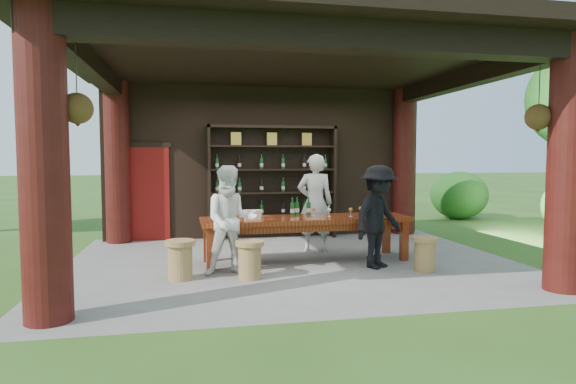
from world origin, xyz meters
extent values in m
plane|color=#2D5119|center=(0.00, 0.00, 0.00)|extent=(90.00, 90.00, 0.00)
cube|color=slate|center=(0.00, 0.00, -0.05)|extent=(7.40, 5.90, 0.10)
cube|color=black|center=(0.00, 2.75, 1.65)|extent=(7.00, 0.18, 3.30)
cube|color=maroon|center=(-2.60, 2.65, 1.00)|extent=(0.95, 0.06, 2.00)
cylinder|color=#380C0A|center=(-3.15, -2.40, 1.65)|extent=(0.50, 0.50, 3.30)
cylinder|color=#380C0A|center=(3.15, -2.40, 1.65)|extent=(0.50, 0.50, 3.30)
cylinder|color=#380C0A|center=(-3.15, 2.55, 1.65)|extent=(0.50, 0.50, 3.30)
cylinder|color=#380C0A|center=(3.15, 2.55, 1.65)|extent=(0.50, 0.50, 3.30)
cube|color=black|center=(0.00, -2.40, 3.15)|extent=(6.70, 0.35, 0.35)
cube|color=black|center=(-3.15, 0.00, 3.15)|extent=(0.30, 5.20, 0.30)
cube|color=black|center=(3.15, 0.00, 3.15)|extent=(0.30, 5.20, 0.30)
cube|color=black|center=(0.00, 0.00, 3.40)|extent=(7.50, 6.00, 0.20)
cylinder|color=black|center=(-2.85, -2.20, 2.62)|extent=(0.01, 0.01, 0.75)
cone|color=black|center=(-2.85, -2.20, 2.17)|extent=(0.32, 0.32, 0.18)
sphere|color=#1E5919|center=(-2.85, -2.20, 2.28)|extent=(0.34, 0.34, 0.34)
cylinder|color=black|center=(2.85, -2.20, 2.62)|extent=(0.01, 0.01, 0.75)
cone|color=black|center=(2.85, -2.20, 2.17)|extent=(0.32, 0.32, 0.18)
sphere|color=#1E5919|center=(2.85, -2.20, 2.28)|extent=(0.34, 0.34, 0.34)
cube|color=#621D0E|center=(0.24, 0.02, 0.71)|extent=(3.54, 1.04, 0.08)
cube|color=#621D0E|center=(0.24, 0.02, 0.61)|extent=(3.34, 0.89, 0.12)
cube|color=#621D0E|center=(-1.38, -0.40, 0.34)|extent=(0.12, 0.12, 0.67)
cube|color=#621D0E|center=(1.88, -0.26, 0.34)|extent=(0.12, 0.12, 0.67)
cube|color=#621D0E|center=(-1.41, 0.30, 0.34)|extent=(0.12, 0.12, 0.67)
cube|color=#621D0E|center=(1.85, 0.44, 0.34)|extent=(0.12, 0.12, 0.67)
cylinder|color=olive|center=(-0.84, -0.99, 0.24)|extent=(0.33, 0.33, 0.48)
cylinder|color=olive|center=(-0.84, -0.99, 0.52)|extent=(0.42, 0.42, 0.07)
cylinder|color=olive|center=(1.86, -1.04, 0.23)|extent=(0.32, 0.32, 0.47)
cylinder|color=olive|center=(1.86, -1.04, 0.50)|extent=(0.40, 0.40, 0.06)
cylinder|color=olive|center=(-1.82, -0.85, 0.25)|extent=(0.34, 0.34, 0.50)
cylinder|color=olive|center=(-1.82, -0.85, 0.53)|extent=(0.43, 0.43, 0.07)
imported|color=beige|center=(0.60, 0.86, 0.91)|extent=(0.73, 0.55, 1.81)
imported|color=white|center=(-1.08, -0.70, 0.82)|extent=(0.80, 0.63, 1.63)
imported|color=black|center=(1.25, -0.69, 0.82)|extent=(1.21, 1.09, 1.63)
cube|color=#BF6672|center=(-0.67, -0.01, 0.82)|extent=(0.27, 0.19, 0.14)
ellipsoid|color=#194C14|center=(5.86, 4.73, 0.58)|extent=(1.60, 1.60, 1.36)
camera|label=1|loc=(-1.62, -7.82, 1.74)|focal=30.00mm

